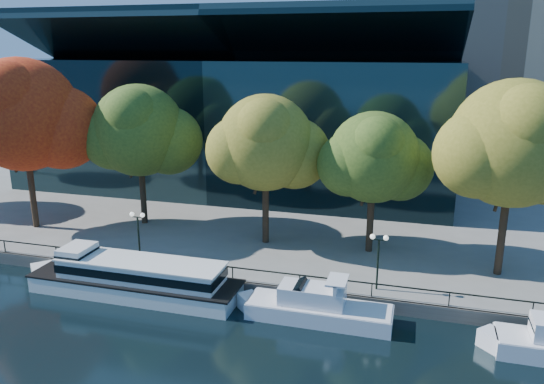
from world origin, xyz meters
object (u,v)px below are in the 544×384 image
(lamp_2, at_px, (379,249))
(tree_5, at_px, (516,147))
(tree_4, at_px, (375,160))
(tree_3, at_px, (267,145))
(tree_1, at_px, (24,117))
(tree_2, at_px, (140,133))
(tour_boat, at_px, (130,276))
(cruiser_near, at_px, (313,306))
(lamp_1, at_px, (138,225))

(lamp_2, bearing_deg, tree_5, 30.23)
(tree_4, bearing_deg, tree_3, -177.67)
(tree_4, bearing_deg, tree_1, -175.65)
(tree_1, height_order, tree_2, tree_1)
(tour_boat, height_order, tree_3, tree_3)
(tree_3, bearing_deg, tour_boat, -125.77)
(cruiser_near, bearing_deg, tree_2, 147.09)
(tree_1, distance_m, lamp_1, 16.04)
(tree_4, distance_m, lamp_1, 19.33)
(cruiser_near, bearing_deg, tree_3, 120.69)
(tree_3, distance_m, tree_4, 8.86)
(tour_boat, xyz_separation_m, tree_5, (25.97, 8.56, 9.27))
(tree_3, relative_size, tree_5, 0.89)
(tree_5, bearing_deg, tour_boat, -161.77)
(tree_2, distance_m, tree_3, 12.84)
(lamp_1, bearing_deg, tree_3, 38.39)
(tree_1, distance_m, tree_5, 40.55)
(lamp_1, xyz_separation_m, lamp_2, (18.44, 0.00, 0.00))
(tree_2, bearing_deg, lamp_1, -63.99)
(tree_5, bearing_deg, lamp_1, -169.45)
(tree_5, bearing_deg, tree_1, -179.59)
(tree_2, distance_m, lamp_1, 11.17)
(tree_3, bearing_deg, tree_1, -174.84)
(lamp_1, bearing_deg, tour_boat, -72.25)
(tree_4, xyz_separation_m, tree_5, (9.77, -2.05, 1.89))
(tree_3, height_order, lamp_1, tree_3)
(lamp_1, bearing_deg, tree_2, 116.01)
(cruiser_near, distance_m, lamp_2, 6.04)
(tour_boat, relative_size, tree_4, 1.48)
(tree_3, height_order, tree_4, tree_3)
(cruiser_near, height_order, tree_2, tree_2)
(tree_5, relative_size, lamp_2, 3.56)
(tree_1, bearing_deg, tree_3, 5.16)
(tree_1, height_order, lamp_1, tree_1)
(tree_4, height_order, lamp_2, tree_4)
(tree_1, height_order, lamp_2, tree_1)
(tree_1, distance_m, tree_4, 30.97)
(tour_boat, relative_size, cruiser_near, 1.62)
(tree_5, bearing_deg, lamp_2, -149.77)
(tour_boat, bearing_deg, tree_4, 33.21)
(tree_1, xyz_separation_m, tree_4, (30.78, 2.34, -2.56))
(tour_boat, relative_size, tree_1, 1.10)
(lamp_1, relative_size, lamp_2, 1.00)
(tree_2, xyz_separation_m, lamp_1, (4.19, -8.59, -5.78))
(tree_2, relative_size, lamp_2, 3.27)
(cruiser_near, distance_m, lamp_1, 15.38)
(cruiser_near, distance_m, tree_4, 13.51)
(tree_2, height_order, lamp_1, tree_2)
(tree_1, relative_size, tree_3, 1.22)
(tour_boat, xyz_separation_m, tree_2, (-5.32, 12.10, 8.38))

